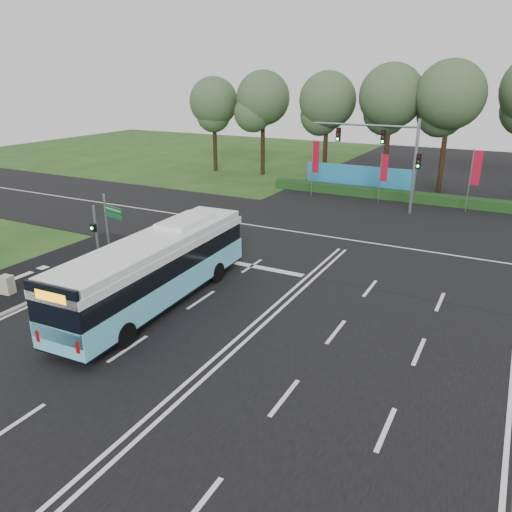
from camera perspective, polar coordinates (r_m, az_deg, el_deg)
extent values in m
plane|color=#214517|center=(21.96, 0.91, -6.84)|extent=(120.00, 120.00, 0.00)
cube|color=black|center=(21.95, 0.91, -6.79)|extent=(20.00, 120.00, 0.04)
cube|color=black|center=(32.34, 10.63, 1.79)|extent=(120.00, 14.00, 0.05)
cube|color=black|center=(27.64, -26.02, -3.11)|extent=(5.00, 18.00, 0.06)
cube|color=gray|center=(25.81, -22.81, -4.12)|extent=(0.25, 18.00, 0.12)
cube|color=#65CCEB|center=(23.08, -11.16, -2.96)|extent=(3.04, 12.04, 1.09)
cube|color=black|center=(23.27, -11.08, -4.09)|extent=(3.02, 11.98, 0.30)
cube|color=black|center=(22.72, -11.32, -0.65)|extent=(2.94, 11.86, 0.95)
cube|color=white|center=(22.52, -11.42, 0.78)|extent=(3.04, 12.04, 0.35)
cube|color=white|center=(22.41, -11.48, 1.62)|extent=(2.97, 11.56, 0.35)
cube|color=white|center=(24.26, -8.07, 3.97)|extent=(1.73, 3.06, 0.25)
cube|color=black|center=(18.70, -22.05, -6.22)|extent=(2.42, 0.23, 2.19)
cube|color=orange|center=(18.39, -22.42, -4.32)|extent=(1.39, 0.13, 0.35)
cylinder|color=black|center=(26.46, -8.85, -1.08)|extent=(0.33, 1.05, 1.03)
cylinder|color=black|center=(25.30, -4.46, -1.89)|extent=(0.33, 1.05, 1.03)
cylinder|color=black|center=(21.44, -19.56, -7.24)|extent=(0.33, 1.05, 1.03)
cylinder|color=black|center=(19.99, -14.71, -8.74)|extent=(0.33, 1.05, 1.03)
cylinder|color=gray|center=(27.54, -17.69, 1.86)|extent=(0.14, 0.14, 3.60)
cube|color=black|center=(27.23, -18.10, 3.09)|extent=(0.31, 0.22, 0.41)
sphere|color=#19F233|center=(27.16, -18.25, 3.04)|extent=(0.14, 0.14, 0.14)
cylinder|color=gray|center=(28.08, -16.61, 2.79)|extent=(0.12, 0.12, 4.04)
cube|color=#0E4E25|center=(27.11, -16.02, 5.14)|extent=(1.48, 0.42, 0.30)
cube|color=#0E4E25|center=(27.20, -15.95, 4.42)|extent=(1.48, 0.42, 0.22)
cube|color=white|center=(27.08, -16.07, 5.12)|extent=(1.37, 0.35, 0.04)
cube|color=#B7B093|center=(26.61, -26.57, -3.01)|extent=(0.63, 0.54, 0.96)
cylinder|color=gray|center=(43.34, 6.43, 9.87)|extent=(0.08, 0.08, 4.88)
cube|color=#A20D23|center=(42.95, 6.85, 11.16)|extent=(0.63, 0.25, 2.60)
cylinder|color=gray|center=(42.22, 13.97, 8.61)|extent=(0.06, 0.06, 4.09)
cube|color=#A20D23|center=(42.00, 14.47, 9.71)|extent=(0.55, 0.05, 2.18)
cylinder|color=gray|center=(41.28, 23.22, 7.86)|extent=(0.07, 0.07, 4.81)
cube|color=#A20D23|center=(41.14, 23.90, 9.18)|extent=(0.64, 0.14, 2.57)
cylinder|color=gray|center=(39.14, 17.66, 9.58)|extent=(0.24, 0.24, 7.00)
cylinder|color=gray|center=(39.68, 12.28, 14.42)|extent=(8.00, 0.16, 0.16)
cube|color=black|center=(39.37, 14.34, 13.05)|extent=(0.32, 0.28, 1.05)
cube|color=black|center=(40.35, 9.40, 13.54)|extent=(0.32, 0.28, 1.05)
cube|color=black|center=(39.02, 18.10, 10.26)|extent=(0.32, 0.28, 1.05)
cube|color=#163413|center=(43.96, 15.69, 6.69)|extent=(22.00, 1.20, 0.80)
cube|color=#2182B7|center=(47.15, 11.69, 8.74)|extent=(10.00, 0.30, 2.20)
cylinder|color=black|center=(55.76, -4.73, 13.23)|extent=(0.44, 0.44, 6.97)
sphere|color=#365130|center=(55.45, -4.85, 17.18)|extent=(5.13, 5.13, 5.13)
cylinder|color=black|center=(53.31, 0.78, 13.22)|extent=(0.44, 0.44, 7.40)
sphere|color=#365130|center=(52.99, 0.81, 17.61)|extent=(5.45, 5.45, 5.45)
cylinder|color=black|center=(50.34, 7.95, 12.60)|extent=(0.44, 0.44, 7.33)
sphere|color=#365130|center=(50.00, 8.18, 17.21)|extent=(5.40, 5.40, 5.40)
cylinder|color=black|center=(48.59, 14.76, 12.18)|extent=(0.44, 0.44, 7.81)
sphere|color=#365130|center=(48.25, 15.22, 17.26)|extent=(5.75, 5.75, 5.75)
cylinder|color=black|center=(47.58, 20.66, 11.53)|extent=(0.44, 0.44, 7.97)
sphere|color=#365130|center=(47.24, 21.33, 16.79)|extent=(5.87, 5.87, 5.87)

